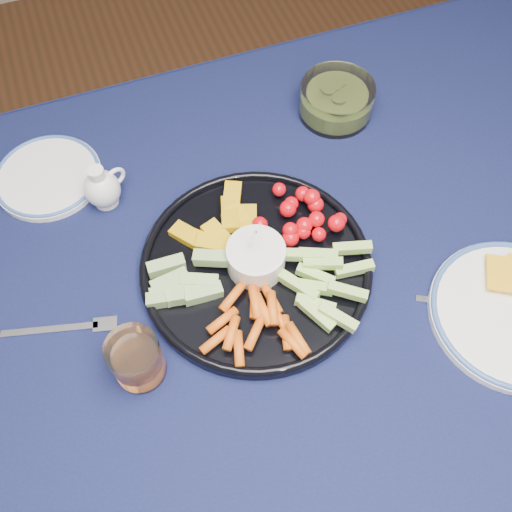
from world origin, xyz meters
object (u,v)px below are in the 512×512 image
object	(u,v)px
dining_table	(241,344)
pickle_bowl	(336,101)
juice_tumbler	(137,360)
side_plate_extra	(48,176)
crudite_platter	(255,265)
creamer_pitcher	(103,188)

from	to	relation	value
dining_table	pickle_bowl	xyz separation A→B (m)	(0.30, 0.33, 0.12)
juice_tumbler	side_plate_extra	world-z (taller)	juice_tumbler
crudite_platter	pickle_bowl	world-z (taller)	crudite_platter
dining_table	pickle_bowl	size ratio (longest dim) A/B	12.82
juice_tumbler	dining_table	bearing A→B (deg)	8.10
pickle_bowl	juice_tumbler	xyz separation A→B (m)	(-0.45, -0.35, 0.01)
crudite_platter	side_plate_extra	xyz separation A→B (m)	(-0.26, 0.28, -0.01)
crudite_platter	creamer_pitcher	bearing A→B (deg)	131.12
pickle_bowl	side_plate_extra	size ratio (longest dim) A/B	0.74
crudite_platter	pickle_bowl	bearing A→B (deg)	45.98
crudite_platter	pickle_bowl	xyz separation A→B (m)	(0.25, 0.26, 0.01)
creamer_pitcher	pickle_bowl	size ratio (longest dim) A/B	0.62
crudite_platter	side_plate_extra	bearing A→B (deg)	132.62
pickle_bowl	side_plate_extra	distance (m)	0.51
pickle_bowl	juice_tumbler	distance (m)	0.57
crudite_platter	dining_table	bearing A→B (deg)	-124.52
crudite_platter	pickle_bowl	size ratio (longest dim) A/B	2.66
pickle_bowl	juice_tumbler	size ratio (longest dim) A/B	1.57
crudite_platter	side_plate_extra	distance (m)	0.39
creamer_pitcher	pickle_bowl	world-z (taller)	creamer_pitcher
crudite_platter	juice_tumbler	size ratio (longest dim) A/B	4.18
creamer_pitcher	pickle_bowl	xyz separation A→B (m)	(0.43, 0.05, -0.01)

